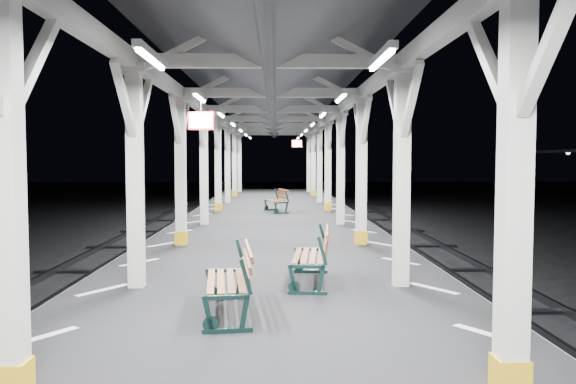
{
  "coord_description": "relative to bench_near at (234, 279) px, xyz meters",
  "views": [
    {
      "loc": [
        0.1,
        -10.41,
        2.94
      ],
      "look_at": [
        0.37,
        1.94,
        2.2
      ],
      "focal_mm": 35.0,
      "sensor_mm": 36.0,
      "label": 1
    }
  ],
  "objects": [
    {
      "name": "ground",
      "position": [
        0.43,
        3.52,
        -1.45
      ],
      "size": [
        120.0,
        120.0,
        0.0
      ],
      "primitive_type": "plane",
      "color": "black",
      "rests_on": "ground"
    },
    {
      "name": "platform",
      "position": [
        0.43,
        3.52,
        -0.95
      ],
      "size": [
        6.0,
        50.0,
        1.0
      ],
      "primitive_type": "cube",
      "color": "black",
      "rests_on": "ground"
    },
    {
      "name": "hazard_stripes_left",
      "position": [
        -2.02,
        3.52,
        -0.45
      ],
      "size": [
        1.0,
        48.0,
        0.01
      ],
      "primitive_type": "cube",
      "color": "silver",
      "rests_on": "platform"
    },
    {
      "name": "hazard_stripes_right",
      "position": [
        2.88,
        3.52,
        -0.45
      ],
      "size": [
        1.0,
        48.0,
        0.01
      ],
      "primitive_type": "cube",
      "color": "silver",
      "rests_on": "platform"
    },
    {
      "name": "track_left",
      "position": [
        -4.57,
        3.52,
        -1.37
      ],
      "size": [
        2.2,
        60.0,
        0.16
      ],
      "color": "#2D2D33",
      "rests_on": "ground"
    },
    {
      "name": "track_right",
      "position": [
        5.43,
        3.52,
        -1.37
      ],
      "size": [
        2.2,
        60.0,
        0.16
      ],
      "color": "#2D2D33",
      "rests_on": "ground"
    },
    {
      "name": "canopy",
      "position": [
        0.43,
        3.5,
        3.11
      ],
      "size": [
        5.4,
        49.0,
        4.65
      ],
      "color": "silver",
      "rests_on": "platform"
    },
    {
      "name": "bench_near",
      "position": [
        0.0,
        0.0,
        0.0
      ],
      "size": [
        0.74,
        1.61,
        0.85
      ],
      "rotation": [
        0.0,
        0.0,
        0.1
      ],
      "color": "black",
      "rests_on": "platform"
    },
    {
      "name": "bench_mid",
      "position": [
        1.13,
        1.72,
        0.0
      ],
      "size": [
        0.73,
        1.62,
        0.85
      ],
      "rotation": [
        0.0,
        0.0,
        -0.09
      ],
      "color": "black",
      "rests_on": "platform"
    },
    {
      "name": "bench_far",
      "position": [
        0.62,
        13.36,
        -0.01
      ],
      "size": [
        0.92,
        1.61,
        0.82
      ],
      "rotation": [
        0.0,
        0.0,
        0.25
      ],
      "color": "black",
      "rests_on": "platform"
    }
  ]
}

